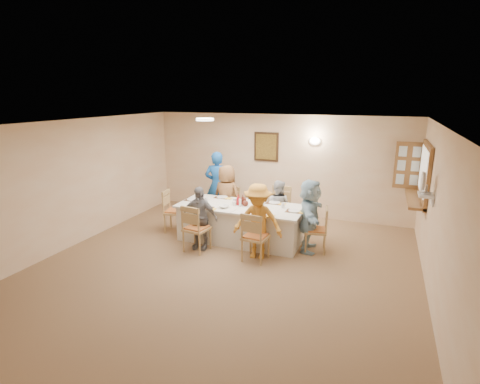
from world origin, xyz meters
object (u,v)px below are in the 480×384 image
at_px(desk_fan, 425,186).
at_px(caregiver, 217,185).
at_px(serving_hatch, 425,173).
at_px(dining_table, 241,223).
at_px(diner_front_right, 258,221).
at_px(chair_back_left, 229,206).
at_px(chair_front_right, 256,236).
at_px(chair_right_end, 316,229).
at_px(chair_front_left, 197,227).
at_px(diner_right_end, 310,216).
at_px(diner_front_left, 199,218).
at_px(condiment_ketchup, 238,200).
at_px(diner_back_left, 227,196).
at_px(chair_left_end, 175,211).
at_px(diner_back_right, 278,207).
at_px(chair_back_right, 279,210).

bearing_deg(desk_fan, caregiver, 160.64).
bearing_deg(serving_hatch, dining_table, -164.06).
bearing_deg(diner_front_right, chair_back_left, 123.95).
xyz_separation_m(chair_front_right, diner_front_right, (0.00, 0.12, 0.24)).
distance_m(chair_back_left, diner_front_right, 1.92).
distance_m(diner_front_right, caregiver, 2.47).
bearing_deg(chair_right_end, serving_hatch, 107.98).
bearing_deg(chair_front_right, chair_front_left, 4.96).
bearing_deg(diner_right_end, chair_right_end, -97.03).
relative_size(diner_front_left, condiment_ketchup, 5.78).
bearing_deg(chair_back_left, diner_back_left, -84.02).
distance_m(chair_left_end, diner_back_right, 2.26).
xyz_separation_m(dining_table, chair_front_right, (0.60, -0.80, 0.09)).
xyz_separation_m(chair_back_right, diner_front_left, (-1.20, -1.48, 0.13)).
xyz_separation_m(chair_front_right, diner_front_left, (-1.20, 0.12, 0.16)).
height_order(chair_left_end, diner_right_end, diner_right_end).
bearing_deg(chair_back_left, chair_front_left, -84.02).
distance_m(diner_front_left, diner_right_end, 2.13).
height_order(desk_fan, dining_table, desk_fan).
height_order(chair_back_left, diner_back_right, diner_back_right).
height_order(dining_table, chair_left_end, chair_left_end).
relative_size(desk_fan, chair_back_left, 0.34).
bearing_deg(diner_front_right, chair_right_end, 30.51).
bearing_deg(diner_front_left, caregiver, 98.93).
bearing_deg(serving_hatch, chair_back_left, -177.53).
bearing_deg(desk_fan, dining_table, 173.48).
xyz_separation_m(chair_left_end, caregiver, (0.50, 1.15, 0.36)).
distance_m(chair_front_left, diner_back_right, 1.91).
xyz_separation_m(dining_table, chair_back_left, (-0.60, 0.80, 0.07)).
distance_m(dining_table, condiment_ketchup, 0.49).
distance_m(chair_front_left, chair_left_end, 1.24).
distance_m(desk_fan, condiment_ketchup, 3.44).
height_order(diner_front_left, condiment_ketchup, diner_front_left).
bearing_deg(condiment_ketchup, chair_right_end, -0.18).
height_order(desk_fan, diner_back_right, desk_fan).
distance_m(serving_hatch, chair_left_end, 5.16).
bearing_deg(chair_left_end, chair_front_left, -141.20).
xyz_separation_m(dining_table, condiment_ketchup, (-0.05, 0.01, 0.49)).
xyz_separation_m(chair_front_right, diner_back_left, (-1.20, 1.48, 0.25)).
height_order(chair_left_end, diner_back_right, diner_back_right).
distance_m(chair_front_right, diner_back_right, 1.49).
bearing_deg(chair_right_end, desk_fan, 68.15).
bearing_deg(chair_back_right, diner_front_left, -130.87).
distance_m(dining_table, diner_right_end, 1.46).
relative_size(diner_back_right, diner_front_left, 0.95).
distance_m(diner_back_right, diner_front_left, 1.81).
distance_m(chair_back_right, condiment_ketchup, 1.09).
relative_size(chair_front_right, diner_back_left, 0.65).
bearing_deg(chair_front_right, diner_right_end, -130.75).
distance_m(desk_fan, diner_back_left, 4.12).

